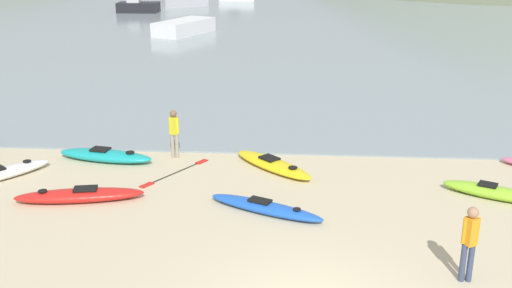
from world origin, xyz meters
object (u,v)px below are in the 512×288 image
kayak_on_sand_3 (0,174)px  loose_paddle (175,173)px  kayak_on_sand_0 (80,195)px  person_near_waterline (174,131)px  kayak_on_sand_5 (105,156)px  moored_boat_2 (138,6)px  person_near_foreground (470,239)px  moored_boat_3 (183,2)px  kayak_on_sand_1 (492,192)px  kayak_on_sand_4 (273,164)px  moored_boat_0 (184,27)px  kayak_on_sand_2 (265,207)px

kayak_on_sand_3 → loose_paddle: kayak_on_sand_3 is taller
kayak_on_sand_0 → kayak_on_sand_3: bearing=154.3°
kayak_on_sand_3 → person_near_waterline: bearing=24.5°
kayak_on_sand_3 → kayak_on_sand_5: kayak_on_sand_5 is taller
kayak_on_sand_5 → moored_boat_2: bearing=103.2°
person_near_foreground → moored_boat_2: (-18.80, 46.21, -0.33)m
moored_boat_3 → loose_paddle: 46.67m
kayak_on_sand_1 → kayak_on_sand_4: (-5.97, 1.71, -0.02)m
kayak_on_sand_0 → moored_boat_3: (-6.26, 48.07, 0.35)m
person_near_foreground → loose_paddle: (-7.04, 5.44, -0.92)m
kayak_on_sand_0 → kayak_on_sand_1: kayak_on_sand_1 is taller
kayak_on_sand_1 → moored_boat_3: size_ratio=0.53×
kayak_on_sand_0 → kayak_on_sand_5: kayak_on_sand_5 is taller
moored_boat_2 → moored_boat_3: (3.37, 5.13, -0.09)m
kayak_on_sand_0 → kayak_on_sand_4: size_ratio=1.25×
kayak_on_sand_0 → moored_boat_0: moored_boat_0 is taller
person_near_waterline → moored_boat_2: moored_boat_2 is taller
kayak_on_sand_2 → loose_paddle: (-2.82, 2.51, -0.13)m
person_near_foreground → moored_boat_3: 53.62m
moored_boat_2 → loose_paddle: moored_boat_2 is taller
kayak_on_sand_5 → moored_boat_0: size_ratio=0.56×
kayak_on_sand_2 → moored_boat_2: (-14.58, 43.28, 0.47)m
moored_boat_0 → moored_boat_2: 15.16m
kayak_on_sand_3 → person_near_waterline: person_near_waterline is taller
kayak_on_sand_3 → loose_paddle: (4.97, 0.80, -0.15)m
kayak_on_sand_5 → person_near_foreground: bearing=-33.8°
kayak_on_sand_5 → kayak_on_sand_0: bearing=-85.1°
moored_boat_3 → kayak_on_sand_2: bearing=-77.0°
kayak_on_sand_1 → person_near_waterline: (-9.12, 2.48, 0.73)m
kayak_on_sand_5 → moored_boat_3: 45.42m
kayak_on_sand_3 → kayak_on_sand_4: 7.96m
kayak_on_sand_5 → loose_paddle: size_ratio=1.31×
kayak_on_sand_3 → person_near_foreground: (12.01, -4.65, 0.78)m
kayak_on_sand_2 → moored_boat_3: (-11.21, 48.41, 0.38)m
kayak_on_sand_3 → moored_boat_2: (-6.80, 41.57, 0.45)m
kayak_on_sand_4 → kayak_on_sand_5: bearing=176.6°
kayak_on_sand_2 → kayak_on_sand_5: (-5.21, 3.39, 0.04)m
kayak_on_sand_4 → loose_paddle: (-2.87, -0.57, -0.13)m
kayak_on_sand_1 → moored_boat_2: 46.71m
kayak_on_sand_0 → loose_paddle: (2.13, 2.16, -0.15)m
kayak_on_sand_4 → kayak_on_sand_5: size_ratio=0.87×
moored_boat_0 → moored_boat_3: 18.94m
kayak_on_sand_1 → person_near_waterline: person_near_waterline is taller
kayak_on_sand_3 → loose_paddle: 5.03m
kayak_on_sand_1 → kayak_on_sand_4: size_ratio=0.95×
kayak_on_sand_4 → moored_boat_2: bearing=110.0°
kayak_on_sand_5 → person_near_waterline: bearing=12.1°
kayak_on_sand_4 → person_near_waterline: bearing=166.2°
kayak_on_sand_0 → moored_boat_0: size_ratio=0.61×
kayak_on_sand_5 → person_near_waterline: 2.28m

